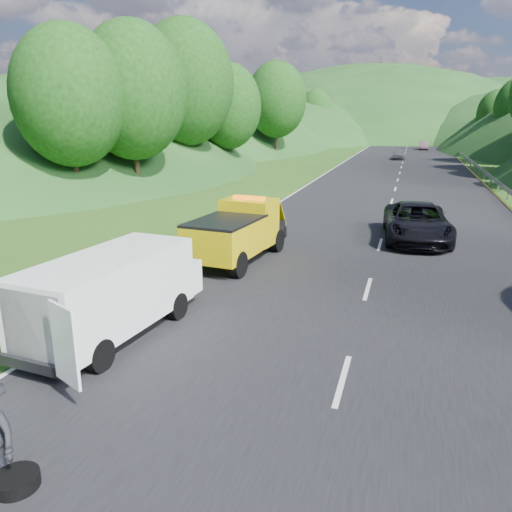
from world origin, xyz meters
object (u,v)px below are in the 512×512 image
(suitcase, at_px, (91,304))
(white_van, at_px, (114,291))
(passing_suv, at_px, (415,241))
(woman, at_px, (109,315))
(child, at_px, (133,324))
(tow_truck, at_px, (238,231))
(spare_tire, at_px, (17,488))

(suitcase, bearing_deg, white_van, -35.73)
(white_van, distance_m, passing_suv, 14.63)
(woman, bearing_deg, passing_suv, -37.02)
(child, height_order, passing_suv, passing_suv)
(tow_truck, bearing_deg, woman, -98.65)
(tow_truck, bearing_deg, white_van, -89.56)
(tow_truck, relative_size, white_van, 0.92)
(woman, height_order, child, woman)
(woman, relative_size, suitcase, 3.09)
(spare_tire, bearing_deg, woman, 111.69)
(white_van, distance_m, child, 1.40)
(white_van, xyz_separation_m, woman, (-0.92, 1.07, -1.19))
(suitcase, relative_size, spare_tire, 0.80)
(white_van, relative_size, suitcase, 11.35)
(woman, bearing_deg, white_van, -141.30)
(tow_truck, height_order, white_van, tow_truck)
(woman, relative_size, spare_tire, 2.49)
(suitcase, distance_m, spare_tire, 6.91)
(tow_truck, bearing_deg, child, -90.11)
(tow_truck, height_order, child, tow_truck)
(tow_truck, height_order, suitcase, tow_truck)
(child, relative_size, suitcase, 1.97)
(child, distance_m, suitcase, 1.54)
(woman, bearing_deg, suitcase, 88.50)
(tow_truck, relative_size, spare_tire, 8.40)
(white_van, bearing_deg, tow_truck, 90.11)
(white_van, height_order, passing_suv, white_van)
(woman, distance_m, child, 0.99)
(spare_tire, bearing_deg, child, 104.69)
(tow_truck, relative_size, suitcase, 10.44)
(woman, xyz_separation_m, passing_suv, (8.10, 11.62, 0.00))
(white_van, relative_size, spare_tire, 9.13)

